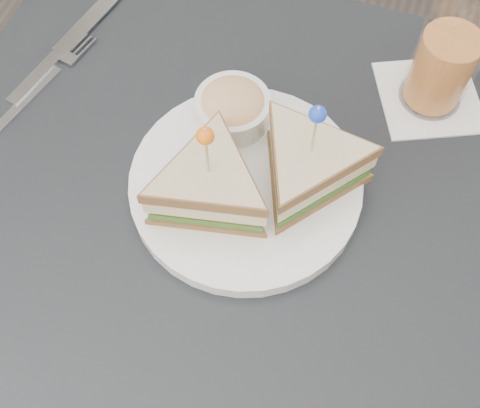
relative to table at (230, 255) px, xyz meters
The scene contains 6 objects.
ground_plane 0.67m from the table, ahead, with size 3.50×3.50×0.00m, color #3F3833.
table is the anchor object (origin of this frame).
plate_meal 0.13m from the table, 81.23° to the left, with size 0.34×0.34×0.16m.
cutlery_fork 0.33m from the table, 156.36° to the left, with size 0.06×0.19×0.01m.
cutlery_knife 0.36m from the table, 148.99° to the left, with size 0.07×0.24×0.01m.
drink_set 0.35m from the table, 55.39° to the left, with size 0.17×0.17×0.16m.
Camera 1 is at (0.11, -0.28, 1.37)m, focal length 45.00 mm.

